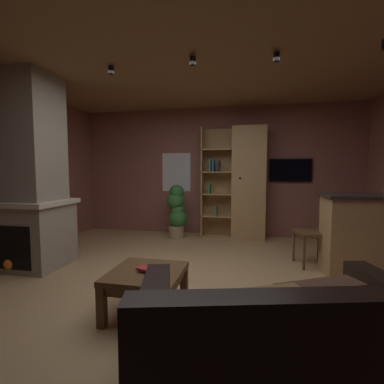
# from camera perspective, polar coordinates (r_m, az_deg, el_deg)

# --- Properties ---
(floor) EXTENTS (5.61, 5.45, 0.02)m
(floor) POSITION_cam_1_polar(r_m,az_deg,el_deg) (3.25, -1.54, -19.56)
(floor) COLOR tan
(floor) RESTS_ON ground
(wall_back) EXTENTS (5.73, 0.06, 2.58)m
(wall_back) POSITION_cam_1_polar(r_m,az_deg,el_deg) (5.68, 4.89, 4.22)
(wall_back) COLOR #8E544C
(wall_back) RESTS_ON ground
(ceiling) EXTENTS (5.61, 5.45, 0.02)m
(ceiling) POSITION_cam_1_polar(r_m,az_deg,el_deg) (3.23, -1.64, 27.78)
(ceiling) COLOR #8E6B47
(window_pane_back) EXTENTS (0.61, 0.01, 0.80)m
(window_pane_back) POSITION_cam_1_polar(r_m,az_deg,el_deg) (5.81, -3.27, 4.11)
(window_pane_back) COLOR white
(stone_fireplace) EXTENTS (1.03, 0.83, 2.58)m
(stone_fireplace) POSITION_cam_1_polar(r_m,az_deg,el_deg) (4.34, -30.90, 1.89)
(stone_fireplace) COLOR gray
(stone_fireplace) RESTS_ON ground
(bookshelf_cabinet) EXTENTS (1.21, 0.41, 2.14)m
(bookshelf_cabinet) POSITION_cam_1_polar(r_m,az_deg,el_deg) (5.37, 10.75, 1.73)
(bookshelf_cabinet) COLOR tan
(bookshelf_cabinet) RESTS_ON ground
(leather_couch) EXTENTS (1.71, 1.29, 0.84)m
(leather_couch) POSITION_cam_1_polar(r_m,az_deg,el_deg) (1.76, 19.33, -30.42)
(leather_couch) COLOR black
(leather_couch) RESTS_ON ground
(coffee_table) EXTENTS (0.65, 0.66, 0.40)m
(coffee_table) POSITION_cam_1_polar(r_m,az_deg,el_deg) (2.67, -9.42, -17.43)
(coffee_table) COLOR brown
(coffee_table) RESTS_ON ground
(table_book_0) EXTENTS (0.15, 0.13, 0.02)m
(table_book_0) POSITION_cam_1_polar(r_m,az_deg,el_deg) (2.65, -9.36, -15.46)
(table_book_0) COLOR beige
(table_book_0) RESTS_ON coffee_table
(table_book_1) EXTENTS (0.15, 0.13, 0.02)m
(table_book_1) POSITION_cam_1_polar(r_m,az_deg,el_deg) (2.61, -9.77, -15.31)
(table_book_1) COLOR #B22D2D
(table_book_1) RESTS_ON coffee_table
(dining_chair) EXTENTS (0.50, 0.50, 0.92)m
(dining_chair) POSITION_cam_1_polar(r_m,az_deg,el_deg) (4.18, 24.69, -6.73)
(dining_chair) COLOR brown
(dining_chair) RESTS_ON ground
(potted_floor_plant) EXTENTS (0.41, 0.37, 1.04)m
(potted_floor_plant) POSITION_cam_1_polar(r_m,az_deg,el_deg) (5.38, -3.16, -3.77)
(potted_floor_plant) COLOR #9E896B
(potted_floor_plant) RESTS_ON ground
(wall_mounted_tv) EXTENTS (0.78, 0.06, 0.44)m
(wall_mounted_tv) POSITION_cam_1_polar(r_m,az_deg,el_deg) (5.63, 19.64, 4.27)
(wall_mounted_tv) COLOR black
(track_light_spot_0) EXTENTS (0.07, 0.07, 0.09)m
(track_light_spot_0) POSITION_cam_1_polar(r_m,az_deg,el_deg) (4.22, -28.39, 20.43)
(track_light_spot_0) COLOR black
(track_light_spot_1) EXTENTS (0.07, 0.07, 0.09)m
(track_light_spot_1) POSITION_cam_1_polar(r_m,az_deg,el_deg) (3.73, -16.41, 23.04)
(track_light_spot_1) COLOR black
(track_light_spot_2) EXTENTS (0.07, 0.07, 0.09)m
(track_light_spot_2) POSITION_cam_1_polar(r_m,az_deg,el_deg) (3.34, 0.15, 25.49)
(track_light_spot_2) COLOR black
(track_light_spot_3) EXTENTS (0.07, 0.07, 0.09)m
(track_light_spot_3) POSITION_cam_1_polar(r_m,az_deg,el_deg) (3.36, 17.09, 25.16)
(track_light_spot_3) COLOR black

